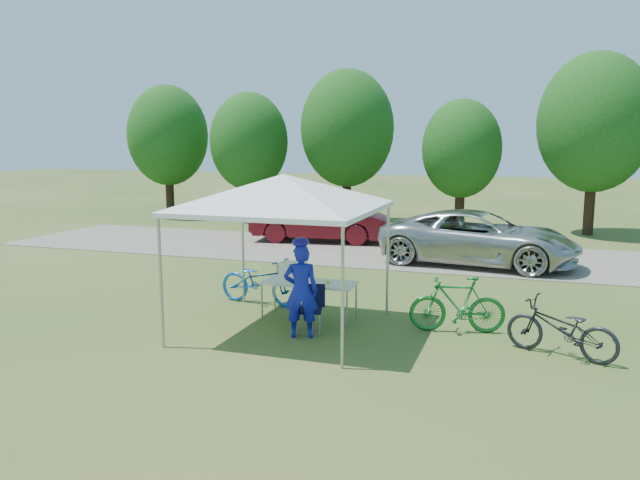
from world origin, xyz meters
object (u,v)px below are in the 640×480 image
at_px(folding_chair, 311,304).
at_px(bike_dark, 561,329).
at_px(bike_blue, 260,281).
at_px(minivan, 479,238).
at_px(sedan, 321,219).
at_px(cooler, 293,271).
at_px(bike_green, 457,304).
at_px(folding_table, 309,284).
at_px(cyclist, 301,291).

distance_m(folding_chair, bike_dark, 4.07).
distance_m(bike_blue, bike_dark, 5.83).
relative_size(bike_blue, minivan, 0.35).
relative_size(bike_dark, sedan, 0.38).
bearing_deg(cooler, minivan, 65.30).
bearing_deg(bike_green, bike_blue, -111.18).
bearing_deg(bike_blue, sedan, 16.50).
relative_size(folding_chair, bike_dark, 0.48).
xyz_separation_m(folding_table, minivan, (2.57, 6.28, 0.07)).
relative_size(bike_blue, sedan, 0.40).
relative_size(folding_table, minivan, 0.34).
distance_m(folding_chair, cyclist, 0.52).
relative_size(folding_chair, minivan, 0.16).
height_order(bike_green, minivan, minivan).
xyz_separation_m(folding_table, sedan, (-2.64, 8.59, 0.09)).
bearing_deg(cyclist, cooler, -80.13).
xyz_separation_m(folding_chair, bike_dark, (4.07, -0.06, -0.03)).
height_order(cooler, sedan, sedan).
height_order(folding_table, minivan, minivan).
height_order(folding_chair, cooler, cooler).
relative_size(folding_table, cyclist, 1.09).
distance_m(folding_table, bike_dark, 4.40).
relative_size(folding_table, bike_green, 1.06).
bearing_deg(cooler, sedan, 105.13).
bearing_deg(cooler, cyclist, -62.32).
distance_m(folding_table, cooler, 0.39).
xyz_separation_m(bike_dark, sedan, (-6.98, 9.29, 0.31)).
xyz_separation_m(bike_dark, minivan, (-1.77, 6.97, 0.29)).
xyz_separation_m(cyclist, bike_blue, (-1.54, 1.77, -0.32)).
bearing_deg(cooler, bike_blue, 143.79).
height_order(folding_table, cooler, cooler).
height_order(bike_blue, minivan, minivan).
bearing_deg(bike_blue, folding_chair, -123.87).
relative_size(minivan, sedan, 1.15).
height_order(bike_blue, bike_green, bike_green).
distance_m(folding_chair, cooler, 0.96).
distance_m(cooler, bike_green, 3.04).
bearing_deg(cyclist, folding_table, -95.62).
bearing_deg(bike_blue, bike_dark, -97.22).
bearing_deg(folding_table, sedan, 107.11).
bearing_deg(sedan, minivan, -121.92).
xyz_separation_m(cyclist, bike_green, (2.46, 1.12, -0.30)).
bearing_deg(bike_dark, minivan, -145.81).
height_order(cooler, cyclist, cyclist).
xyz_separation_m(folding_table, folding_chair, (0.27, -0.64, -0.19)).
distance_m(cooler, bike_blue, 1.30).
bearing_deg(minivan, bike_dark, -158.79).
distance_m(folding_chair, bike_green, 2.52).
height_order(bike_green, sedan, sedan).
distance_m(cyclist, bike_green, 2.72).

